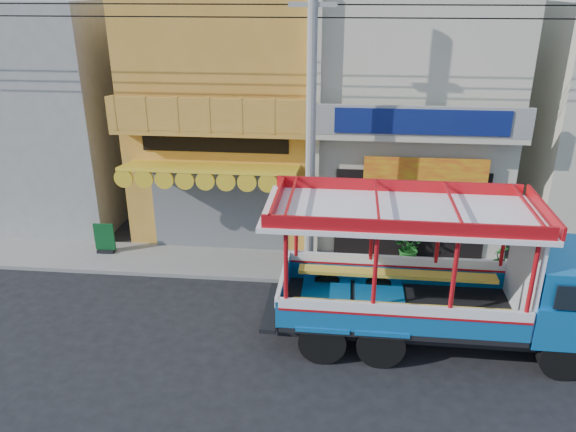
# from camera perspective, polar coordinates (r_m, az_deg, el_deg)

# --- Properties ---
(ground) EXTENTS (90.00, 90.00, 0.00)m
(ground) POSITION_cam_1_polar(r_m,az_deg,el_deg) (13.85, 5.42, -13.23)
(ground) COLOR black
(ground) RESTS_ON ground
(sidewalk) EXTENTS (30.00, 2.00, 0.12)m
(sidewalk) POSITION_cam_1_polar(r_m,az_deg,el_deg) (17.23, 5.58, -5.28)
(sidewalk) COLOR slate
(sidewalk) RESTS_ON ground
(shophouse_left) EXTENTS (6.00, 7.50, 8.24)m
(shophouse_left) POSITION_cam_1_polar(r_m,az_deg,el_deg) (19.99, -5.61, 11.01)
(shophouse_left) COLOR #BF852A
(shophouse_left) RESTS_ON ground
(shophouse_right) EXTENTS (6.00, 6.75, 8.24)m
(shophouse_right) POSITION_cam_1_polar(r_m,az_deg,el_deg) (19.74, 12.05, 10.48)
(shophouse_right) COLOR beige
(shophouse_right) RESTS_ON ground
(party_pilaster) EXTENTS (0.35, 0.30, 8.00)m
(party_pilaster) POSITION_cam_1_polar(r_m,az_deg,el_deg) (16.63, 2.64, 8.35)
(party_pilaster) COLOR beige
(party_pilaster) RESTS_ON ground
(filler_building_left) EXTENTS (6.00, 6.00, 7.60)m
(filler_building_left) POSITION_cam_1_polar(r_m,az_deg,el_deg) (22.50, -23.61, 9.76)
(filler_building_left) COLOR gray
(filler_building_left) RESTS_ON ground
(utility_pole) EXTENTS (28.00, 0.26, 9.00)m
(utility_pole) POSITION_cam_1_polar(r_m,az_deg,el_deg) (14.88, 2.95, 10.73)
(utility_pole) COLOR gray
(utility_pole) RESTS_ON ground
(songthaew_truck) EXTENTS (7.93, 2.76, 3.69)m
(songthaew_truck) POSITION_cam_1_polar(r_m,az_deg,el_deg) (13.63, 17.40, -6.08)
(songthaew_truck) COLOR black
(songthaew_truck) RESTS_ON ground
(green_sign) EXTENTS (0.64, 0.31, 0.98)m
(green_sign) POSITION_cam_1_polar(r_m,az_deg,el_deg) (18.75, -18.10, -2.36)
(green_sign) COLOR black
(green_sign) RESTS_ON sidewalk
(potted_plant_a) EXTENTS (1.08, 1.13, 0.98)m
(potted_plant_a) POSITION_cam_1_polar(r_m,az_deg,el_deg) (17.57, 12.13, -3.11)
(potted_plant_a) COLOR #1C641F
(potted_plant_a) RESTS_ON sidewalk
(potted_plant_c) EXTENTS (0.64, 0.64, 0.87)m
(potted_plant_c) POSITION_cam_1_polar(r_m,az_deg,el_deg) (17.70, 20.80, -4.17)
(potted_plant_c) COLOR #1C641F
(potted_plant_c) RESTS_ON sidewalk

